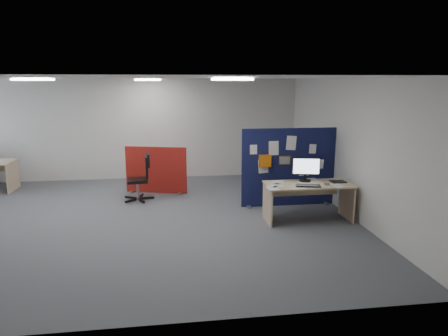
{
  "coord_description": "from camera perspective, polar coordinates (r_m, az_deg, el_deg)",
  "views": [
    {
      "loc": [
        0.99,
        -7.5,
        2.64
      ],
      "look_at": [
        2.0,
        -0.06,
        1.0
      ],
      "focal_mm": 32.0,
      "sensor_mm": 36.0,
      "label": 1
    }
  ],
  "objects": [
    {
      "name": "main_desk",
      "position": [
        7.85,
        11.83,
        -3.36
      ],
      "size": [
        1.65,
        0.73,
        0.73
      ],
      "color": "tan",
      "rests_on": "floor"
    },
    {
      "name": "office_chair",
      "position": [
        9.13,
        -11.62,
        -0.92
      ],
      "size": [
        0.68,
        0.69,
        1.04
      ],
      "rotation": [
        0.0,
        0.0,
        0.11
      ],
      "color": "black",
      "rests_on": "floor"
    },
    {
      "name": "navy_divider",
      "position": [
        8.62,
        9.1,
        0.1
      ],
      "size": [
        2.03,
        0.3,
        1.68
      ],
      "color": "#0F193A",
      "rests_on": "floor"
    },
    {
      "name": "monitor_main",
      "position": [
        7.88,
        11.59,
        -0.03
      ],
      "size": [
        0.53,
        0.22,
        0.47
      ],
      "rotation": [
        0.0,
        0.0,
        -0.21
      ],
      "color": "black",
      "rests_on": "main_desk"
    },
    {
      "name": "ceiling",
      "position": [
        7.57,
        -15.64,
        12.33
      ],
      "size": [
        9.0,
        7.0,
        0.02
      ],
      "primitive_type": "cube",
      "color": "white",
      "rests_on": "wall_back"
    },
    {
      "name": "paper_tray",
      "position": [
        8.03,
        16.0,
        -1.88
      ],
      "size": [
        0.29,
        0.23,
        0.01
      ],
      "primitive_type": "cube",
      "rotation": [
        0.0,
        0.0,
        0.02
      ],
      "color": "black",
      "rests_on": "main_desk"
    },
    {
      "name": "mouse",
      "position": [
        7.74,
        14.48,
        -2.25
      ],
      "size": [
        0.1,
        0.06,
        0.03
      ],
      "primitive_type": "cube",
      "rotation": [
        0.0,
        0.0,
        -0.04
      ],
      "color": "gray",
      "rests_on": "main_desk"
    },
    {
      "name": "ceiling_lights",
      "position": [
        8.2,
        -12.64,
        12.23
      ],
      "size": [
        4.1,
        4.1,
        0.04
      ],
      "color": "white",
      "rests_on": "ceiling"
    },
    {
      "name": "wall_front",
      "position": [
        4.32,
        -20.72,
        -5.87
      ],
      "size": [
        9.0,
        0.02,
        2.7
      ],
      "primitive_type": "cube",
      "color": "silver",
      "rests_on": "floor"
    },
    {
      "name": "floor",
      "position": [
        8.02,
        -14.52,
        -7.32
      ],
      "size": [
        9.0,
        9.0,
        0.0
      ],
      "primitive_type": "plane",
      "color": "#4F5257",
      "rests_on": "ground"
    },
    {
      "name": "keyboard",
      "position": [
        7.57,
        11.93,
        -2.48
      ],
      "size": [
        0.48,
        0.28,
        0.02
      ],
      "primitive_type": "cube",
      "rotation": [
        0.0,
        0.0,
        -0.24
      ],
      "color": "black",
      "rests_on": "main_desk"
    },
    {
      "name": "desk_papers",
      "position": [
        7.67,
        10.22,
        -2.29
      ],
      "size": [
        1.5,
        0.82,
        0.0
      ],
      "color": "white",
      "rests_on": "main_desk"
    },
    {
      "name": "red_divider",
      "position": [
        9.68,
        -9.69,
        -0.35
      ],
      "size": [
        1.45,
        0.45,
        1.12
      ],
      "rotation": [
        0.0,
        0.0,
        -0.27
      ],
      "color": "maroon",
      "rests_on": "floor"
    },
    {
      "name": "wall_right",
      "position": [
        8.38,
        17.12,
        2.92
      ],
      "size": [
        0.02,
        7.0,
        2.7
      ],
      "primitive_type": "cube",
      "color": "silver",
      "rests_on": "floor"
    },
    {
      "name": "wall_back",
      "position": [
        11.12,
        -12.86,
        5.35
      ],
      "size": [
        9.0,
        0.02,
        2.7
      ],
      "primitive_type": "cube",
      "color": "silver",
      "rests_on": "floor"
    }
  ]
}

